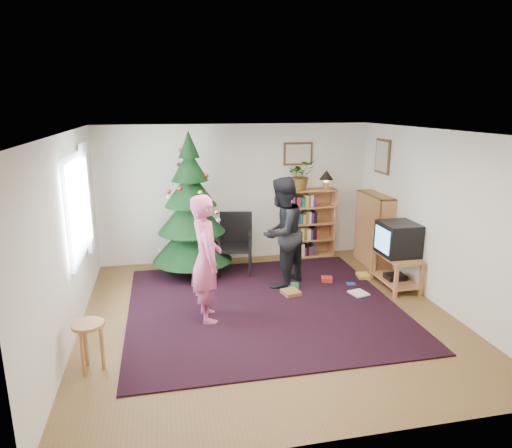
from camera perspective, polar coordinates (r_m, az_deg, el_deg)
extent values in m
plane|color=brown|center=(6.46, 1.45, -11.30)|extent=(5.00, 5.00, 0.00)
plane|color=white|center=(5.81, 1.61, 11.43)|extent=(5.00, 5.00, 0.00)
cube|color=silver|center=(8.41, -2.42, 3.86)|extent=(5.00, 0.02, 2.50)
cube|color=silver|center=(3.77, 10.46, -10.38)|extent=(5.00, 0.02, 2.50)
cube|color=silver|center=(5.97, -22.51, -1.80)|extent=(0.02, 5.00, 2.50)
cube|color=silver|center=(7.01, 21.82, 0.61)|extent=(0.02, 5.00, 2.50)
cube|color=black|center=(6.72, 0.85, -10.12)|extent=(3.80, 3.60, 0.02)
cube|color=silver|center=(6.48, -21.55, 1.82)|extent=(0.04, 1.20, 1.40)
cube|color=white|center=(7.15, -20.36, 3.06)|extent=(0.06, 0.35, 1.60)
cube|color=#4C3319|center=(8.54, 5.28, 8.74)|extent=(0.55, 0.03, 0.42)
cube|color=beige|center=(8.54, 5.28, 8.74)|extent=(0.47, 0.01, 0.34)
cube|color=#4C3319|center=(8.37, 15.56, 8.15)|extent=(0.03, 0.50, 0.60)
cube|color=beige|center=(8.37, 15.56, 8.15)|extent=(0.01, 0.42, 0.52)
cylinder|color=#3F2816|center=(7.95, -7.85, -5.30)|extent=(0.13, 0.13, 0.26)
cone|color=black|center=(7.79, -7.98, -1.79)|extent=(1.34, 1.34, 0.76)
cone|color=black|center=(7.67, -8.10, 1.47)|extent=(1.12, 1.12, 0.67)
cone|color=black|center=(7.59, -8.22, 4.52)|extent=(0.86, 0.86, 0.59)
cone|color=black|center=(7.53, -8.32, 7.32)|extent=(0.61, 0.61, 0.52)
cone|color=black|center=(7.50, -8.42, 9.85)|extent=(0.35, 0.35, 0.43)
cube|color=#B36F3F|center=(8.71, 6.71, 0.12)|extent=(0.95, 0.30, 1.30)
cube|color=#B36F3F|center=(8.58, 6.84, 4.23)|extent=(0.95, 0.30, 0.03)
cube|color=#B36F3F|center=(8.45, 14.50, -0.73)|extent=(0.30, 0.95, 1.30)
cube|color=#B36F3F|center=(8.31, 14.78, 3.50)|extent=(0.30, 0.95, 0.03)
cube|color=#B36F3F|center=(7.52, 17.19, -3.79)|extent=(0.48, 0.86, 0.04)
cube|color=#B36F3F|center=(7.18, 17.08, -6.99)|extent=(0.05, 0.05, 0.51)
cube|color=#B36F3F|center=(7.39, 19.95, -6.62)|extent=(0.05, 0.05, 0.51)
cube|color=#B36F3F|center=(7.85, 14.30, -4.93)|extent=(0.05, 0.05, 0.51)
cube|color=#B36F3F|center=(8.03, 16.99, -4.66)|extent=(0.05, 0.05, 0.51)
cube|color=#B36F3F|center=(7.65, 16.96, -6.70)|extent=(0.44, 0.82, 0.03)
cube|color=black|center=(7.64, 16.99, -6.32)|extent=(0.30, 0.25, 0.08)
cube|color=black|center=(7.44, 17.35, -1.78)|extent=(0.53, 0.59, 0.51)
cube|color=#5DB2FF|center=(7.31, 15.49, -1.92)|extent=(0.01, 0.46, 0.37)
cube|color=black|center=(7.82, -2.58, -2.93)|extent=(0.67, 0.67, 0.05)
cube|color=black|center=(7.99, -2.91, -0.43)|extent=(0.56, 0.17, 0.56)
cube|color=black|center=(7.63, -4.13, -5.26)|extent=(0.06, 0.06, 0.46)
cube|color=black|center=(7.71, -0.41, -5.01)|extent=(0.06, 0.06, 0.46)
cube|color=black|center=(8.10, -4.62, -4.06)|extent=(0.06, 0.06, 0.46)
cube|color=black|center=(8.17, -1.11, -3.84)|extent=(0.06, 0.06, 0.46)
cylinder|color=#B36F3F|center=(5.31, -20.28, -11.71)|extent=(0.34, 0.34, 0.04)
cylinder|color=#B36F3F|center=(5.42, -18.68, -14.39)|extent=(0.04, 0.04, 0.53)
cylinder|color=#B36F3F|center=(5.54, -20.51, -13.88)|extent=(0.04, 0.04, 0.53)
cylinder|color=#B36F3F|center=(5.36, -20.84, -14.97)|extent=(0.04, 0.04, 0.53)
imported|color=#BE4C75|center=(6.06, -6.26, -4.35)|extent=(0.47, 0.66, 1.73)
imported|color=black|center=(7.17, 3.19, -1.10)|extent=(1.08, 1.07, 1.76)
imported|color=gray|center=(8.47, 5.61, 6.12)|extent=(0.51, 0.45, 0.55)
cylinder|color=#A57F33|center=(8.66, 8.74, 4.74)|extent=(0.11, 0.11, 0.11)
sphere|color=#FFD88C|center=(8.64, 8.77, 5.52)|extent=(0.11, 0.11, 0.11)
cone|color=black|center=(8.63, 8.80, 6.10)|extent=(0.26, 0.26, 0.18)
cube|color=#A51E19|center=(7.63, 8.83, -6.93)|extent=(0.20, 0.20, 0.08)
cube|color=navy|center=(7.56, 11.80, -7.28)|extent=(0.20, 0.20, 0.08)
cube|color=#1E592D|center=(7.35, 4.65, -7.67)|extent=(0.20, 0.20, 0.08)
cube|color=gold|center=(7.91, 13.23, -6.36)|extent=(0.20, 0.20, 0.08)
cube|color=brown|center=(7.07, 4.38, -8.58)|extent=(0.20, 0.20, 0.08)
cube|color=beige|center=(7.24, 12.71, -8.36)|extent=(0.20, 0.20, 0.08)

